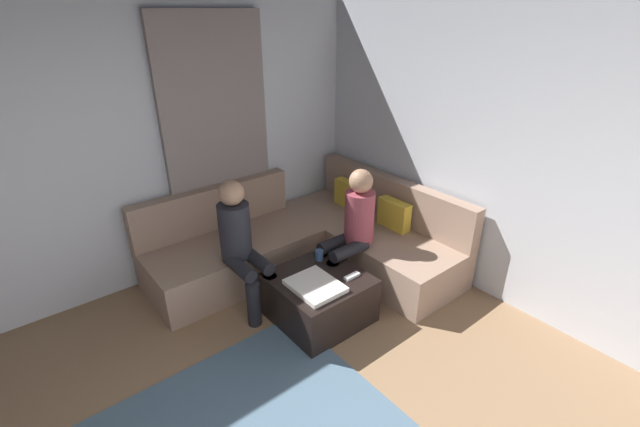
{
  "coord_description": "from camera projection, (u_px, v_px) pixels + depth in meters",
  "views": [
    {
      "loc": [
        1.02,
        -0.52,
        2.5
      ],
      "look_at": [
        -1.63,
        1.63,
        0.85
      ],
      "focal_mm": 23.92,
      "sensor_mm": 36.0,
      "label": 1
    }
  ],
  "objects": [
    {
      "name": "wall_left",
      "position": [
        71.0,
        160.0,
        3.57
      ],
      "size": [
        0.12,
        6.0,
        2.7
      ],
      "primitive_type": "cube",
      "color": "silver",
      "rests_on": "ground_plane"
    },
    {
      "name": "folded_blanket",
      "position": [
        315.0,
        286.0,
        3.5
      ],
      "size": [
        0.44,
        0.36,
        0.04
      ],
      "primitive_type": "cube",
      "color": "white",
      "rests_on": "ottoman"
    },
    {
      "name": "person_on_couch_back",
      "position": [
        352.0,
        227.0,
        3.98
      ],
      "size": [
        0.3,
        0.6,
        1.2
      ],
      "rotation": [
        0.0,
        0.0,
        3.14
      ],
      "color": "black",
      "rests_on": "ground_plane"
    },
    {
      "name": "sectional_couch",
      "position": [
        311.0,
        241.0,
        4.5
      ],
      "size": [
        2.1,
        2.55,
        0.87
      ],
      "color": "#9E7F6B",
      "rests_on": "ground_plane"
    },
    {
      "name": "wall_back",
      "position": [
        594.0,
        179.0,
        3.18
      ],
      "size": [
        6.0,
        0.12,
        2.7
      ],
      "primitive_type": "cube",
      "color": "silver",
      "rests_on": "ground_plane"
    },
    {
      "name": "curtain_panel",
      "position": [
        219.0,
        146.0,
        4.28
      ],
      "size": [
        0.06,
        1.1,
        2.5
      ],
      "primitive_type": "cube",
      "color": "gray",
      "rests_on": "ground_plane"
    },
    {
      "name": "game_remote",
      "position": [
        352.0,
        276.0,
        3.64
      ],
      "size": [
        0.05,
        0.15,
        0.02
      ],
      "primitive_type": "cube",
      "color": "white",
      "rests_on": "ottoman"
    },
    {
      "name": "coffee_mug",
      "position": [
        319.0,
        255.0,
        3.88
      ],
      "size": [
        0.08,
        0.08,
        0.1
      ],
      "primitive_type": "cylinder",
      "color": "#334C72",
      "rests_on": "ottoman"
    },
    {
      "name": "ottoman",
      "position": [
        319.0,
        297.0,
        3.74
      ],
      "size": [
        0.76,
        0.76,
        0.42
      ],
      "primitive_type": "cube",
      "color": "black",
      "rests_on": "ground_plane"
    },
    {
      "name": "person_on_couch_side",
      "position": [
        241.0,
        242.0,
        3.72
      ],
      "size": [
        0.6,
        0.3,
        1.2
      ],
      "rotation": [
        0.0,
        0.0,
        -1.57
      ],
      "color": "black",
      "rests_on": "ground_plane"
    }
  ]
}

